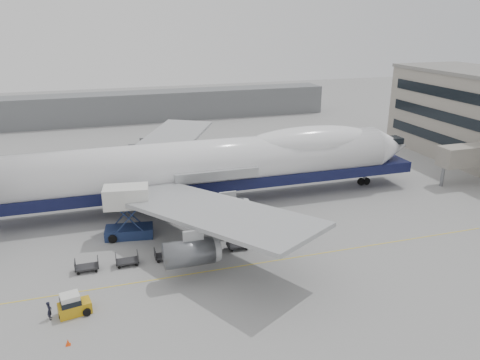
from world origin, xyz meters
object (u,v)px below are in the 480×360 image
object	(u,v)px
baggage_tug	(73,305)
catering_truck	(127,209)
ground_worker	(49,311)
airliner	(208,164)

from	to	relation	value
baggage_tug	catering_truck	bearing A→B (deg)	56.21
baggage_tug	ground_worker	distance (m)	1.89
airliner	ground_worker	xyz separation A→B (m)	(-19.21, -21.65, -4.78)
catering_truck	baggage_tug	size ratio (longest dim) A/B	2.13
baggage_tug	airliner	bearing A→B (deg)	40.21
ground_worker	catering_truck	bearing A→B (deg)	-29.71
catering_truck	baggage_tug	xyz separation A→B (m)	(-5.91, -13.99, -2.58)
ground_worker	airliner	bearing A→B (deg)	-42.48
catering_truck	ground_worker	distance (m)	16.38
airliner	catering_truck	bearing A→B (deg)	-146.75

